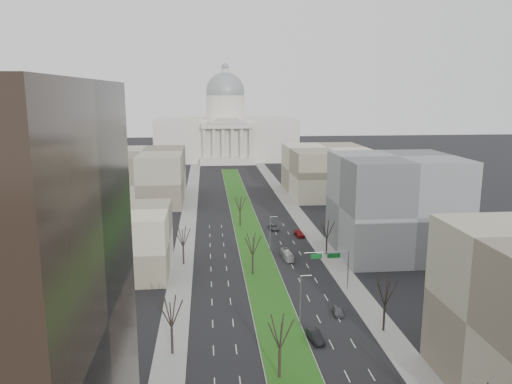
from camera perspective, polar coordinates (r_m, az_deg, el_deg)
ground at (r=147.83m, az=-1.05°, el=-3.92°), size 600.00×600.00×0.00m
median at (r=146.83m, az=-1.02°, el=-3.99°), size 8.00×222.03×0.20m
sidewalk_left at (r=123.57m, az=-8.27°, el=-7.11°), size 5.00×330.00×0.15m
sidewalk_right at (r=126.78m, az=7.85°, el=-6.62°), size 5.00×330.00×0.15m
capitol at (r=292.81m, az=-3.47°, el=6.92°), size 80.00×46.00×55.00m
building_beige_left at (r=113.86m, az=-16.43°, el=-5.43°), size 26.00×22.00×14.00m
building_grey_right at (r=125.79m, az=15.64°, el=-1.45°), size 28.00×26.00×24.00m
building_far_left at (r=186.07m, az=-12.90°, el=1.81°), size 30.00×40.00×18.00m
building_far_right at (r=195.13m, az=8.15°, el=2.42°), size 30.00×40.00×18.00m
tree_left_mid at (r=77.30m, az=-9.69°, el=-13.27°), size 5.40×5.40×9.72m
tree_left_far at (r=114.87m, az=-8.36°, el=-5.01°), size 5.28×5.28×9.50m
tree_right_mid at (r=85.63m, az=14.58°, el=-10.86°), size 5.52×5.52×9.94m
tree_right_far at (r=122.07m, az=8.12°, el=-4.17°), size 5.04×5.04×9.07m
tree_median_a at (r=70.53m, az=2.75°, el=-15.64°), size 5.40×5.40×9.72m
tree_median_b at (r=107.44m, az=-0.39°, el=-5.96°), size 5.40×5.40×9.72m
tree_median_c at (r=145.99m, az=-1.84°, el=-1.29°), size 5.40×5.40×9.72m
streetlamp_median_b at (r=85.74m, az=5.13°, el=-12.19°), size 1.90×0.20×9.16m
streetlamp_median_c at (r=122.96m, az=1.65°, el=-4.78°), size 1.90×0.20×9.16m
mast_arm_signs at (r=100.99m, az=9.02°, el=-7.79°), size 9.12×0.24×8.09m
car_grey_near at (r=92.56m, az=9.35°, el=-13.26°), size 2.01×4.11×1.35m
car_black at (r=83.19m, az=6.78°, el=-16.06°), size 2.43×5.05×1.60m
car_red at (r=138.04m, az=4.97°, el=-4.76°), size 2.57×5.26×1.47m
car_grey_far at (r=144.29m, az=2.04°, el=-4.03°), size 2.76×5.17×1.38m
box_van at (r=119.42m, az=3.61°, el=-7.22°), size 2.10×7.13×1.96m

